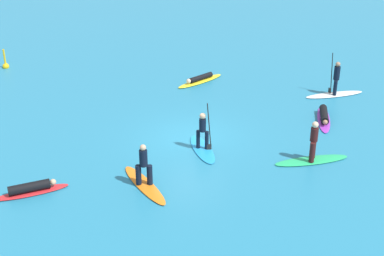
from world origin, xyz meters
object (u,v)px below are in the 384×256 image
at_px(surfer_on_red_board, 31,189).
at_px(surfer_on_yellow_board, 200,80).
at_px(surfer_on_blue_board, 203,141).
at_px(surfer_on_green_board, 312,152).
at_px(surfer_on_purple_board, 324,116).
at_px(surfer_on_orange_board, 144,176).
at_px(marker_buoy, 6,65).
at_px(surfer_on_white_board, 335,87).

bearing_deg(surfer_on_red_board, surfer_on_yellow_board, 37.80).
relative_size(surfer_on_blue_board, surfer_on_green_board, 0.86).
height_order(surfer_on_purple_board, surfer_on_green_board, surfer_on_green_board).
bearing_deg(surfer_on_blue_board, surfer_on_green_board, 61.97).
distance_m(surfer_on_orange_board, marker_buoy, 15.82).
bearing_deg(marker_buoy, surfer_on_green_board, -59.83).
relative_size(surfer_on_green_board, surfer_on_orange_board, 0.99).
relative_size(surfer_on_white_board, surfer_on_green_board, 1.01).
relative_size(surfer_on_purple_board, surfer_on_orange_board, 0.88).
xyz_separation_m(surfer_on_purple_board, surfer_on_yellow_board, (-3.19, 6.81, -0.04)).
xyz_separation_m(surfer_on_blue_board, surfer_on_yellow_board, (3.25, 7.15, -0.29)).
bearing_deg(surfer_on_blue_board, marker_buoy, -147.25).
distance_m(surfer_on_red_board, surfer_on_green_board, 10.97).
bearing_deg(surfer_on_purple_board, marker_buoy, -104.00).
distance_m(surfer_on_purple_board, surfer_on_green_board, 4.19).
bearing_deg(surfer_on_yellow_board, surfer_on_purple_board, 97.64).
relative_size(surfer_on_purple_board, surfer_on_yellow_board, 0.90).
xyz_separation_m(surfer_on_red_board, marker_buoy, (1.08, 14.33, 0.01)).
bearing_deg(surfer_on_red_board, marker_buoy, 87.33).
bearing_deg(surfer_on_orange_board, surfer_on_green_board, 75.38).
bearing_deg(surfer_on_white_board, surfer_on_red_board, 20.11).
distance_m(surfer_on_purple_board, surfer_on_red_board, 13.61).
bearing_deg(surfer_on_orange_board, marker_buoy, -175.50).
xyz_separation_m(surfer_on_purple_board, surfer_on_green_board, (-2.85, -3.06, 0.27)).
bearing_deg(surfer_on_red_board, surfer_on_purple_board, 4.94).
distance_m(surfer_on_blue_board, marker_buoy, 15.15).
bearing_deg(surfer_on_orange_board, surfer_on_white_board, 103.64).
bearing_deg(surfer_on_red_board, surfer_on_white_board, 12.37).
relative_size(surfer_on_blue_board, surfer_on_purple_board, 0.97).
relative_size(surfer_on_purple_board, surfer_on_red_board, 1.04).
relative_size(surfer_on_purple_board, surfer_on_green_board, 0.88).
bearing_deg(surfer_on_yellow_board, marker_buoy, -53.32).
height_order(surfer_on_yellow_board, marker_buoy, marker_buoy).
xyz_separation_m(surfer_on_blue_board, surfer_on_orange_board, (-3.20, -1.68, 0.01)).
bearing_deg(surfer_on_orange_board, surfer_on_purple_board, 95.89).
xyz_separation_m(surfer_on_white_board, surfer_on_red_board, (-15.89, -3.01, -0.28)).
xyz_separation_m(surfer_on_white_board, marker_buoy, (-14.82, 11.31, -0.27)).
bearing_deg(surfer_on_red_board, surfer_on_green_board, -10.32).
distance_m(surfer_on_purple_board, marker_buoy, 18.43).
distance_m(surfer_on_white_board, surfer_on_purple_board, 3.23).
height_order(surfer_on_white_board, surfer_on_blue_board, surfer_on_white_board).
xyz_separation_m(surfer_on_blue_board, surfer_on_red_board, (-7.15, -0.45, -0.24)).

